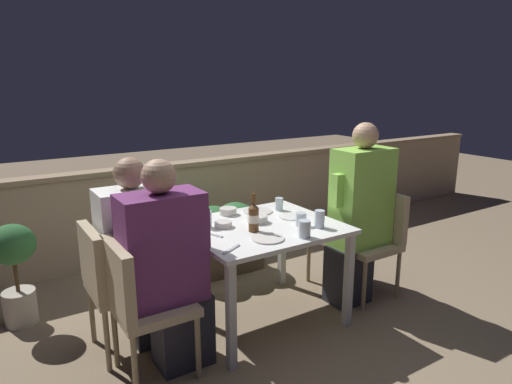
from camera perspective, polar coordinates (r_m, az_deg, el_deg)
The scene contains 26 objects.
ground_plane at distance 3.42m, azimuth 0.62°, elevation -15.53°, with size 16.00×16.00×0.00m, color #847056.
parapet_wall at distance 4.56m, azimuth -10.39°, elevation -1.89°, with size 9.00×0.18×0.89m.
dining_table at distance 3.16m, azimuth 0.65°, elevation -5.64°, with size 1.03×0.88×0.71m.
planter_hedge at distance 4.04m, azimuth -5.11°, elevation -5.46°, with size 0.80×0.47×0.61m.
chair_left_near at distance 2.68m, azimuth -14.62°, elevation -12.58°, with size 0.43×0.43×0.83m.
person_purple_stripe at distance 2.68m, azimuth -10.86°, elevation -9.38°, with size 0.52×0.26×1.27m.
chair_left_far at distance 2.97m, azimuth -17.73°, elevation -10.07°, with size 0.43×0.43×0.83m.
person_white_polo at distance 2.97m, azimuth -14.29°, elevation -7.49°, with size 0.50×0.26×1.23m.
chair_right_near at distance 3.70m, azimuth 14.57°, elevation -4.98°, with size 0.43×0.43×0.83m.
person_green_blouse at distance 3.52m, azimuth 12.66°, elevation -2.74°, with size 0.51×0.26×1.38m.
chair_right_far at distance 3.86m, azimuth 11.60°, elevation -4.03°, with size 0.43×0.43×0.83m.
beer_bottle at distance 2.98m, azimuth -0.29°, elevation -3.15°, with size 0.07×0.07×0.26m.
plate_0 at distance 3.31m, azimuth 4.36°, elevation -3.08°, with size 0.18×0.18×0.01m.
plate_1 at distance 2.86m, azimuth 1.48°, elevation -5.83°, with size 0.21×0.21×0.01m.
plate_2 at distance 3.43m, azimuth 0.21°, elevation -2.41°, with size 0.22×0.22×0.01m.
bowl_0 at distance 3.18m, azimuth 0.18°, elevation -3.32°, with size 0.14×0.14×0.05m.
bowl_1 at distance 3.37m, azimuth -3.50°, elevation -2.36°, with size 0.12×0.12×0.05m.
bowl_2 at distance 3.09m, azimuth -4.12°, elevation -3.99°, with size 0.12×0.12×0.04m.
glass_cup_0 at distance 3.12m, azimuth 5.63°, elevation -3.41°, with size 0.08×0.08×0.09m.
glass_cup_1 at distance 3.47m, azimuth 2.90°, elevation -1.51°, with size 0.06×0.06×0.10m.
glass_cup_2 at distance 2.90m, azimuth 6.06°, elevation -4.61°, with size 0.08×0.08×0.11m.
glass_cup_3 at distance 3.08m, azimuth -6.17°, elevation -3.39°, with size 0.07×0.07×0.11m.
glass_cup_4 at distance 3.09m, azimuth 7.95°, elevation -3.36°, with size 0.07×0.07×0.12m.
fork_0 at distance 2.69m, azimuth -3.11°, elevation -7.15°, with size 0.16×0.10×0.01m.
fork_1 at distance 2.95m, azimuth -5.45°, elevation -5.31°, with size 0.08×0.17×0.01m.
potted_plant at distance 3.57m, azimuth -27.94°, elevation -8.04°, with size 0.31×0.31×0.73m.
Camera 1 is at (-1.63, -2.48, 1.69)m, focal length 32.00 mm.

